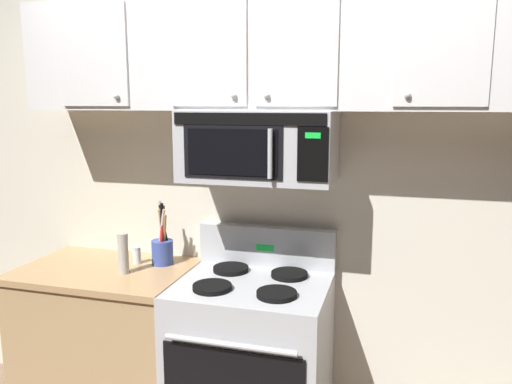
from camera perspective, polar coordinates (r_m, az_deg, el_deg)
The scene contains 8 objects.
back_wall at distance 2.78m, azimuth 1.70°, elevation 1.04°, with size 5.20×0.10×2.70m, color silver.
stove_range at distance 2.73m, azimuth -0.40°, elevation -18.78°, with size 0.76×0.69×1.12m.
over_range_microwave at distance 2.51m, azimuth 0.31°, elevation 5.25°, with size 0.76×0.43×0.35m.
upper_cabinets at distance 2.55m, azimuth 0.52°, elevation 15.45°, with size 2.50×0.36×0.55m.
counter_segment at distance 3.06m, azimuth -16.28°, elevation -16.21°, with size 0.93×0.65×0.90m.
utensil_crock_blue at distance 2.85m, azimuth -10.60°, elevation -6.25°, with size 0.12×0.13×0.36m.
salt_shaker at distance 2.90m, azimuth -13.41°, elevation -7.04°, with size 0.05×0.05×0.09m.
pepper_mill at distance 2.74m, azimuth -14.87°, elevation -6.78°, with size 0.06×0.06×0.22m, color #B7B2A8.
Camera 1 is at (0.68, -1.87, 1.79)m, focal length 35.17 mm.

